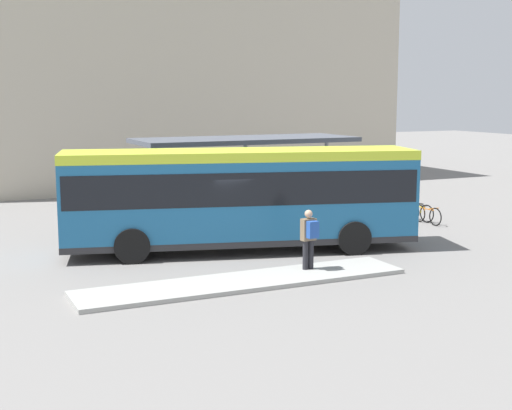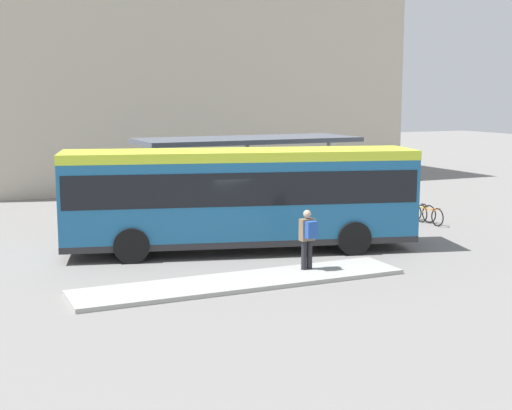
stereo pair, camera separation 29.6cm
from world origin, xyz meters
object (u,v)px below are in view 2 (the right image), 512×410
city_bus (240,193)px  bicycle_orange (429,215)px  pedestrian_waiting (308,236)px  bicycle_black (409,210)px  bicycle_yellow (420,212)px

city_bus → bicycle_orange: 8.93m
pedestrian_waiting → bicycle_black: 10.38m
city_bus → pedestrian_waiting: size_ratio=6.71×
city_bus → bicycle_yellow: bearing=28.8°
bicycle_orange → city_bus: bearing=-81.6°
city_bus → pedestrian_waiting: 3.66m
bicycle_orange → bicycle_black: bicycle_orange is taller
pedestrian_waiting → bicycle_yellow: 9.97m
pedestrian_waiting → city_bus: bearing=4.9°
city_bus → bicycle_black: (8.73, 2.86, -1.58)m
bicycle_black → city_bus: bearing=-77.1°
city_bus → bicycle_black: bearing=33.1°
city_bus → pedestrian_waiting: (0.58, -3.52, -0.82)m
pedestrian_waiting → bicycle_black: size_ratio=1.12×
city_bus → bicycle_black: size_ratio=7.52×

